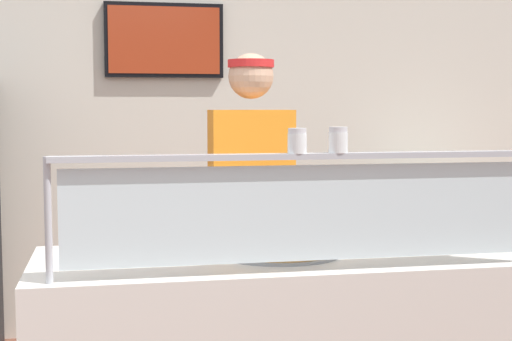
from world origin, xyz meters
name	(u,v)px	position (x,y,z in m)	size (l,w,h in m)	color
shop_rear_unit	(205,130)	(0.94, 2.65, 1.36)	(6.28, 0.13, 2.70)	silver
sneeze_guard	(304,196)	(0.94, 0.06, 1.21)	(1.70, 0.06, 0.41)	#B2B5BC
pizza_tray	(279,249)	(0.93, 0.40, 0.97)	(0.49, 0.49, 0.04)	#9EA0A8
pizza_server	(273,245)	(0.90, 0.38, 0.99)	(0.07, 0.28, 0.01)	#ADAFB7
parmesan_shaker	(297,142)	(0.92, 0.06, 1.40)	(0.07, 0.07, 0.08)	white
pepper_flake_shaker	(338,142)	(1.06, 0.06, 1.40)	(0.07, 0.07, 0.09)	white
worker_figure	(252,216)	(0.95, 1.02, 1.01)	(0.41, 0.50, 1.76)	#23232D
prep_shelf	(437,268)	(2.42, 2.16, 0.45)	(0.70, 0.55, 0.89)	#B7BABF
pizza_box_stack	(440,188)	(2.43, 2.16, 0.98)	(0.47, 0.46, 0.18)	silver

